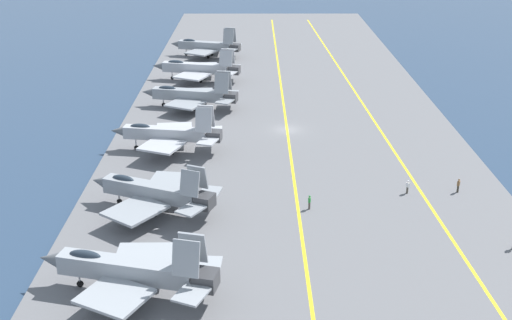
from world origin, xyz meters
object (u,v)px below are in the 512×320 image
Objects in this scene: crew_brown_vest at (458,185)px; crew_green_vest at (309,202)px; parked_jet_fourth at (168,133)px; parked_jet_fifth at (191,95)px; parked_jet_seventh at (206,46)px; parked_jet_sixth at (198,68)px; parked_jet_third at (153,192)px; parked_jet_second at (129,269)px; crew_white_vest at (408,186)px.

crew_brown_vest reaches higher than crew_green_vest.
parked_jet_fourth is at bearing 69.94° from crew_brown_vest.
parked_jet_seventh is at bearing -0.16° from parked_jet_fifth.
parked_jet_third is at bearing 179.32° from parked_jet_sixth.
parked_jet_second is 87.65m from parked_jet_seventh.
crew_brown_vest is (-31.87, -34.32, -1.33)m from parked_jet_fifth.
parked_jet_seventh is (35.15, -0.10, 0.10)m from parked_jet_fifth.
parked_jet_second is at bearing 179.33° from parked_jet_fifth.
parked_jet_fourth is 18.90m from parked_jet_fifth.
crew_brown_vest is (20.62, -34.93, -1.57)m from parked_jet_second.
parked_jet_fourth is 0.92× the size of parked_jet_sixth.
parked_jet_seventh reaches higher than parked_jet_fifth.
parked_jet_sixth is (35.22, -1.07, -0.16)m from parked_jet_fourth.
parked_jet_third is 29.54m from crew_white_vest.
crew_green_vest is (-36.17, -16.42, -1.36)m from parked_jet_fifth.
parked_jet_sixth is at bearing -0.68° from parked_jet_third.
parked_jet_fifth is 0.96× the size of parked_jet_sixth.
parked_jet_fourth is 24.88m from crew_green_vest.
crew_brown_vest is (4.62, -35.22, -1.40)m from parked_jet_third.
parked_jet_second reaches higher than parked_jet_fifth.
crew_white_vest is at bearing -149.52° from parked_jet_sixth.
parked_jet_sixth is at bearing -0.28° from parked_jet_second.
crew_white_vest is at bearing -138.67° from parked_jet_fifth.
parked_jet_third is 8.83× the size of crew_brown_vest.
crew_white_vest is 0.97× the size of crew_brown_vest.
crew_green_vest is (16.32, -17.04, -1.60)m from parked_jet_second.
parked_jet_fifth is (18.85, -1.35, -0.32)m from parked_jet_fourth.
parked_jet_sixth is 59.38m from crew_brown_vest.
crew_brown_vest is 18.40m from crew_green_vest.
parked_jet_fifth is at bearing 179.84° from parked_jet_seventh.
parked_jet_fifth is (52.50, -0.62, -0.24)m from parked_jet_second.
parked_jet_sixth reaches higher than crew_white_vest.
parked_jet_second reaches higher than parked_jet_seventh.
parked_jet_second is at bearing -178.97° from parked_jet_third.
parked_jet_fourth reaches higher than parked_jet_second.
parked_jet_third reaches higher than crew_brown_vest.
parked_jet_second reaches higher than parked_jet_sixth.
parked_jet_third is 17.66m from parked_jet_fourth.
crew_green_vest is (0.32, -17.33, -1.42)m from parked_jet_third.
parked_jet_second is at bearing 120.56° from crew_brown_vest.
parked_jet_seventh is (18.78, -0.38, -0.06)m from parked_jet_sixth.
parked_jet_fourth is at bearing 178.26° from parked_jet_sixth.
parked_jet_seventh reaches higher than crew_brown_vest.
crew_white_vest is 6.05m from crew_brown_vest.
parked_jet_second reaches higher than crew_brown_vest.
parked_jet_third is at bearing 1.03° from parked_jet_second.
parked_jet_fourth is 9.18× the size of crew_white_vest.
crew_brown_vest is at bearing -82.52° from parked_jet_third.
crew_white_vest is (-67.30, -28.18, -1.46)m from parked_jet_seventh.
parked_jet_second is 68.86m from parked_jet_sixth.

